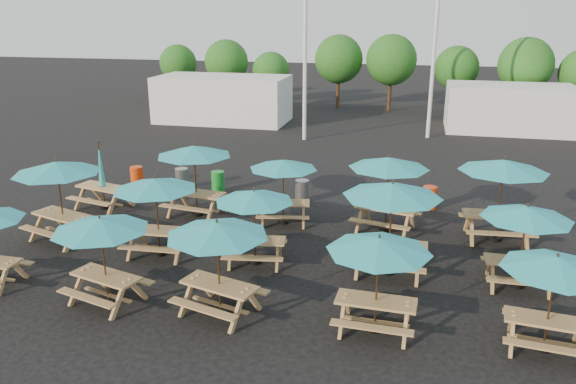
% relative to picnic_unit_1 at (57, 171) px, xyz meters
% --- Properties ---
extents(ground, '(120.00, 120.00, 0.00)m').
position_rel_picnic_unit_1_xyz_m(ground, '(6.28, 1.32, -2.18)').
color(ground, black).
rests_on(ground, ground).
extents(picnic_unit_1, '(3.17, 3.17, 2.49)m').
position_rel_picnic_unit_1_xyz_m(picnic_unit_1, '(0.00, 0.00, 0.00)').
color(picnic_unit_1, '#A8794A').
rests_on(picnic_unit_1, ground).
extents(picnic_unit_2, '(2.24, 2.06, 2.43)m').
position_rel_picnic_unit_1_xyz_m(picnic_unit_2, '(-0.36, 2.87, -1.18)').
color(picnic_unit_2, '#A8794A').
rests_on(picnic_unit_2, ground).
extents(picnic_unit_3, '(2.72, 2.72, 2.17)m').
position_rel_picnic_unit_1_xyz_m(picnic_unit_3, '(3.28, -3.19, -0.27)').
color(picnic_unit_3, '#A8794A').
rests_on(picnic_unit_3, ground).
extents(picnic_unit_4, '(2.42, 2.42, 2.29)m').
position_rel_picnic_unit_1_xyz_m(picnic_unit_4, '(3.27, -0.35, -0.17)').
color(picnic_unit_4, '#A8794A').
rests_on(picnic_unit_4, ground).
extents(picnic_unit_5, '(2.83, 2.83, 2.45)m').
position_rel_picnic_unit_1_xyz_m(picnic_unit_5, '(3.08, 2.94, -0.03)').
color(picnic_unit_5, '#A8794A').
rests_on(picnic_unit_5, ground).
extents(picnic_unit_6, '(2.86, 2.86, 2.27)m').
position_rel_picnic_unit_1_xyz_m(picnic_unit_6, '(6.06, -3.06, -0.19)').
color(picnic_unit_6, '#A8794A').
rests_on(picnic_unit_6, ground).
extents(picnic_unit_7, '(2.44, 2.44, 2.11)m').
position_rel_picnic_unit_1_xyz_m(picnic_unit_7, '(6.08, -0.28, -0.33)').
color(picnic_unit_7, '#A8794A').
rests_on(picnic_unit_7, ground).
extents(picnic_unit_8, '(2.57, 2.57, 2.16)m').
position_rel_picnic_unit_1_xyz_m(picnic_unit_8, '(6.11, 2.90, -0.28)').
color(picnic_unit_8, '#A8794A').
rests_on(picnic_unit_8, ground).
extents(picnic_unit_9, '(2.33, 2.33, 2.19)m').
position_rel_picnic_unit_1_xyz_m(picnic_unit_9, '(9.57, -2.97, -0.26)').
color(picnic_unit_9, '#A8794A').
rests_on(picnic_unit_9, ground).
extents(picnic_unit_10, '(2.59, 2.59, 2.51)m').
position_rel_picnic_unit_1_xyz_m(picnic_unit_10, '(9.68, -0.06, 0.02)').
color(picnic_unit_10, '#A8794A').
rests_on(picnic_unit_10, ground).
extents(picnic_unit_11, '(2.96, 2.96, 2.42)m').
position_rel_picnic_unit_1_xyz_m(picnic_unit_11, '(9.42, 2.93, -0.05)').
color(picnic_unit_11, '#A8794A').
rests_on(picnic_unit_11, ground).
extents(picnic_unit_12, '(2.38, 2.38, 2.11)m').
position_rel_picnic_unit_1_xyz_m(picnic_unit_12, '(13.01, -2.93, -0.33)').
color(picnic_unit_12, '#A8794A').
rests_on(picnic_unit_12, ground).
extents(picnic_unit_13, '(2.22, 2.22, 2.16)m').
position_rel_picnic_unit_1_xyz_m(picnic_unit_13, '(12.91, -0.13, -0.28)').
color(picnic_unit_13, '#A8794A').
rests_on(picnic_unit_13, ground).
extents(picnic_unit_14, '(2.80, 2.80, 2.55)m').
position_rel_picnic_unit_1_xyz_m(picnic_unit_14, '(12.71, 2.94, 0.05)').
color(picnic_unit_14, '#A8794A').
rests_on(picnic_unit_14, ground).
extents(waste_bin_0, '(0.50, 0.50, 0.80)m').
position_rel_picnic_unit_1_xyz_m(waste_bin_0, '(-0.46, 5.49, -1.78)').
color(waste_bin_0, red).
rests_on(waste_bin_0, ground).
extents(waste_bin_1, '(0.50, 0.50, 0.80)m').
position_rel_picnic_unit_1_xyz_m(waste_bin_1, '(1.37, 5.66, -1.78)').
color(waste_bin_1, gray).
rests_on(waste_bin_1, ground).
extents(waste_bin_2, '(0.50, 0.50, 0.80)m').
position_rel_picnic_unit_1_xyz_m(waste_bin_2, '(2.89, 5.58, -1.78)').
color(waste_bin_2, '#17832A').
rests_on(waste_bin_2, ground).
extents(waste_bin_3, '(0.50, 0.50, 0.80)m').
position_rel_picnic_unit_1_xyz_m(waste_bin_3, '(6.26, 5.16, -1.78)').
color(waste_bin_3, gray).
rests_on(waste_bin_3, ground).
extents(waste_bin_4, '(0.50, 0.50, 0.80)m').
position_rel_picnic_unit_1_xyz_m(waste_bin_4, '(10.78, 5.42, -1.78)').
color(waste_bin_4, red).
rests_on(waste_bin_4, ground).
extents(mast_0, '(0.20, 0.20, 12.00)m').
position_rel_picnic_unit_1_xyz_m(mast_0, '(4.28, 15.32, 3.82)').
color(mast_0, silver).
rests_on(mast_0, ground).
extents(mast_1, '(0.20, 0.20, 12.00)m').
position_rel_picnic_unit_1_xyz_m(mast_1, '(10.78, 17.32, 3.82)').
color(mast_1, silver).
rests_on(mast_1, ground).
extents(event_tent_0, '(8.00, 4.00, 2.80)m').
position_rel_picnic_unit_1_xyz_m(event_tent_0, '(-1.72, 19.32, -0.78)').
color(event_tent_0, silver).
rests_on(event_tent_0, ground).
extents(event_tent_1, '(7.00, 4.00, 2.60)m').
position_rel_picnic_unit_1_xyz_m(event_tent_1, '(15.28, 20.32, -0.88)').
color(event_tent_1, silver).
rests_on(event_tent_1, ground).
extents(tree_0, '(2.80, 2.80, 4.24)m').
position_rel_picnic_unit_1_xyz_m(tree_0, '(-7.79, 26.57, 0.65)').
color(tree_0, '#382314').
rests_on(tree_0, ground).
extents(tree_1, '(3.11, 3.11, 4.72)m').
position_rel_picnic_unit_1_xyz_m(tree_1, '(-3.46, 25.22, 0.97)').
color(tree_1, '#382314').
rests_on(tree_1, ground).
extents(tree_2, '(2.59, 2.59, 3.93)m').
position_rel_picnic_unit_1_xyz_m(tree_2, '(-0.10, 24.98, 0.45)').
color(tree_2, '#382314').
rests_on(tree_2, ground).
extents(tree_3, '(3.36, 3.36, 5.09)m').
position_rel_picnic_unit_1_xyz_m(tree_3, '(4.53, 26.04, 1.23)').
color(tree_3, '#382314').
rests_on(tree_3, ground).
extents(tree_4, '(3.41, 3.41, 5.17)m').
position_rel_picnic_unit_1_xyz_m(tree_4, '(8.18, 25.58, 1.28)').
color(tree_4, '#382314').
rests_on(tree_4, ground).
extents(tree_5, '(2.94, 2.94, 4.45)m').
position_rel_picnic_unit_1_xyz_m(tree_5, '(12.51, 26.00, 0.79)').
color(tree_5, '#382314').
rests_on(tree_5, ground).
extents(tree_6, '(3.38, 3.38, 5.13)m').
position_rel_picnic_unit_1_xyz_m(tree_6, '(16.52, 24.22, 1.25)').
color(tree_6, '#382314').
rests_on(tree_6, ground).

